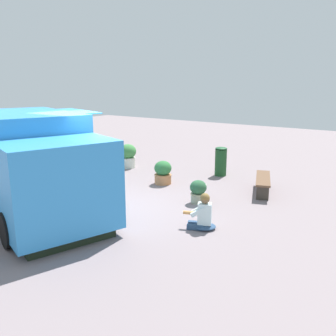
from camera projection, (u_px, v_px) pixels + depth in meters
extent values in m
plane|color=gray|center=(104.00, 205.00, 9.48)|extent=(40.00, 40.00, 0.00)
cube|color=#3390DC|center=(25.00, 156.00, 9.10)|extent=(3.24, 4.03, 2.27)
cube|color=#3390DC|center=(60.00, 186.00, 7.20)|extent=(2.54, 2.10, 1.87)
cube|color=#0D2A26|center=(73.00, 178.00, 6.55)|extent=(1.75, 0.58, 0.71)
cube|color=black|center=(68.00, 147.00, 9.74)|extent=(0.61, 1.85, 0.80)
cube|color=#369AD2|center=(75.00, 111.00, 9.68)|extent=(1.21, 2.19, 0.03)
cube|color=black|center=(38.00, 210.00, 8.81)|extent=(3.18, 5.09, 0.20)
cylinder|color=black|center=(8.00, 230.00, 6.93)|extent=(0.43, 0.77, 0.74)
cylinder|color=black|center=(103.00, 208.00, 8.13)|extent=(0.43, 0.77, 0.74)
cylinder|color=black|center=(58.00, 181.00, 10.42)|extent=(0.43, 0.77, 0.74)
ellipsoid|color=navy|center=(204.00, 226.00, 7.91)|extent=(0.62, 0.66, 0.11)
cube|color=navy|center=(196.00, 224.00, 8.04)|extent=(0.25, 0.37, 0.11)
cube|color=navy|center=(195.00, 227.00, 7.85)|extent=(0.25, 0.37, 0.11)
cube|color=silver|center=(205.00, 214.00, 7.84)|extent=(0.33, 0.37, 0.49)
sphere|color=brown|center=(205.00, 199.00, 7.76)|extent=(0.21, 0.21, 0.21)
sphere|color=olive|center=(205.00, 198.00, 7.75)|extent=(0.21, 0.21, 0.21)
cube|color=silver|center=(199.00, 209.00, 7.93)|extent=(0.23, 0.34, 0.26)
cube|color=silver|center=(198.00, 212.00, 7.76)|extent=(0.23, 0.34, 0.26)
cylinder|color=#E59C55|center=(191.00, 213.00, 7.89)|extent=(0.19, 0.35, 0.08)
cube|color=orange|center=(191.00, 212.00, 7.89)|extent=(0.14, 0.29, 0.02)
cylinder|color=silver|center=(128.00, 162.00, 13.66)|extent=(0.55, 0.55, 0.39)
torus|color=beige|center=(128.00, 158.00, 13.62)|extent=(0.58, 0.58, 0.04)
ellipsoid|color=#3E8341|center=(128.00, 151.00, 13.56)|extent=(0.65, 0.65, 0.55)
sphere|color=white|center=(122.00, 149.00, 13.64)|extent=(0.07, 0.07, 0.07)
sphere|color=white|center=(124.00, 148.00, 13.34)|extent=(0.07, 0.07, 0.07)
sphere|color=white|center=(127.00, 146.00, 13.70)|extent=(0.06, 0.06, 0.06)
cylinder|color=#B77849|center=(163.00, 179.00, 11.44)|extent=(0.54, 0.54, 0.31)
torus|color=#BD794B|center=(163.00, 175.00, 11.40)|extent=(0.57, 0.57, 0.04)
ellipsoid|color=#307139|center=(163.00, 168.00, 11.35)|extent=(0.56, 0.56, 0.47)
sphere|color=#F8318C|center=(169.00, 166.00, 11.31)|extent=(0.07, 0.07, 0.07)
sphere|color=#ED3688|center=(166.00, 165.00, 11.17)|extent=(0.05, 0.05, 0.05)
sphere|color=#F02494|center=(159.00, 165.00, 11.19)|extent=(0.05, 0.05, 0.05)
sphere|color=#F9347B|center=(168.00, 166.00, 11.51)|extent=(0.06, 0.06, 0.06)
sphere|color=#E32F90|center=(168.00, 166.00, 11.22)|extent=(0.05, 0.05, 0.05)
sphere|color=#EC2E7C|center=(158.00, 166.00, 11.19)|extent=(0.06, 0.06, 0.06)
cylinder|color=#989B7D|center=(198.00, 198.00, 9.60)|extent=(0.39, 0.39, 0.27)
torus|color=tan|center=(198.00, 194.00, 9.57)|extent=(0.42, 0.42, 0.04)
ellipsoid|color=#2B5A38|center=(198.00, 187.00, 9.52)|extent=(0.46, 0.46, 0.39)
sphere|color=white|center=(191.00, 185.00, 9.53)|extent=(0.08, 0.08, 0.08)
sphere|color=white|center=(205.00, 185.00, 9.50)|extent=(0.09, 0.09, 0.09)
sphere|color=white|center=(201.00, 183.00, 9.65)|extent=(0.05, 0.05, 0.05)
sphere|color=white|center=(204.00, 186.00, 9.40)|extent=(0.05, 0.05, 0.05)
cube|color=brown|center=(263.00, 178.00, 10.45)|extent=(1.81, 1.01, 0.06)
cube|color=#383028|center=(263.00, 193.00, 9.83)|extent=(0.20, 0.35, 0.41)
cube|color=#383028|center=(263.00, 180.00, 11.17)|extent=(0.20, 0.35, 0.41)
cylinder|color=#1B4821|center=(221.00, 163.00, 12.40)|extent=(0.41, 0.41, 0.94)
ellipsoid|color=#1A4D29|center=(221.00, 148.00, 12.28)|extent=(0.42, 0.42, 0.09)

